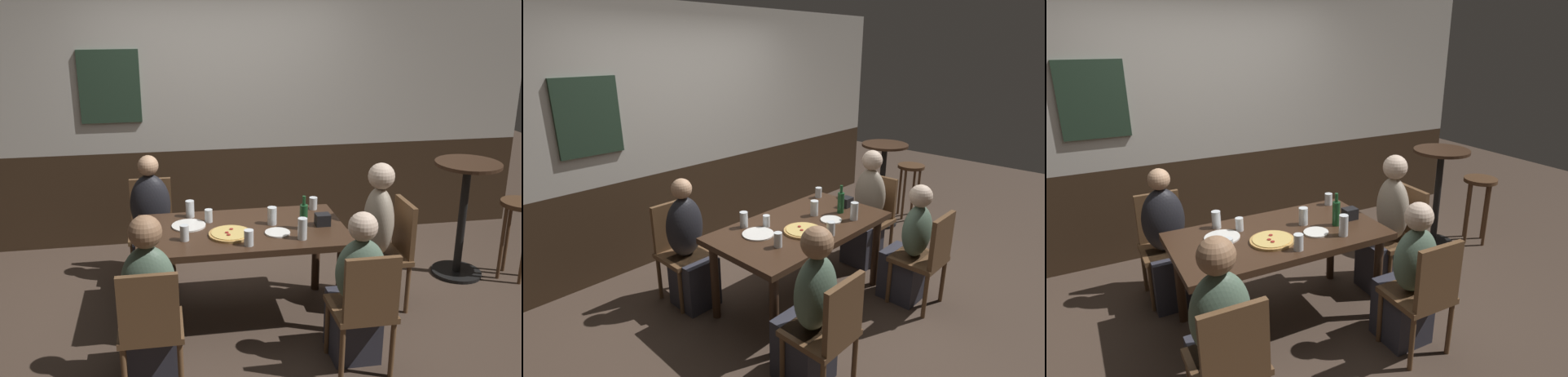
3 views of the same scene
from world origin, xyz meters
The scene contains 25 objects.
ground_plane centered at (0.00, 0.00, 0.00)m, with size 12.00×12.00×0.00m, color #423328.
wall_back centered at (-0.01, 1.65, 1.30)m, with size 6.40×0.13×2.60m.
dining_table centered at (0.00, 0.00, 0.65)m, with size 1.56×0.85×0.74m.
chair_right_near centered at (0.68, -0.84, 0.50)m, with size 0.40×0.40×0.88m.
chair_head_east centered at (1.19, 0.00, 0.50)m, with size 0.40×0.40×0.88m.
chair_left_near centered at (-0.68, -0.84, 0.50)m, with size 0.40×0.40×0.88m.
chair_left_far centered at (-0.68, 0.84, 0.50)m, with size 0.40×0.40×0.88m.
person_right_near centered at (0.68, -0.68, 0.46)m, with size 0.34×0.37×1.10m.
person_head_east centered at (1.03, 0.00, 0.51)m, with size 0.37×0.34×1.20m.
person_left_near centered at (-0.68, -0.68, 0.49)m, with size 0.34×0.37×1.16m.
person_left_far centered at (-0.68, 0.68, 0.48)m, with size 0.34×0.37×1.15m.
pizza centered at (-0.10, -0.11, 0.75)m, with size 0.32×0.32×0.03m.
beer_glass_tall centered at (-0.43, -0.15, 0.79)m, with size 0.06×0.06×0.12m.
tumbler_water centered at (0.40, -0.26, 0.81)m, with size 0.07×0.07×0.16m.
pint_glass_stout centered at (0.01, -0.31, 0.79)m, with size 0.07×0.07×0.12m.
beer_glass_half centered at (-0.23, 0.18, 0.78)m, with size 0.06×0.06×0.10m.
pint_glass_pale centered at (0.24, 0.05, 0.80)m, with size 0.07×0.07×0.14m.
highball_clear centered at (0.63, 0.32, 0.79)m, with size 0.07×0.07×0.10m.
pint_glass_amber centered at (-0.37, 0.31, 0.80)m, with size 0.07×0.07×0.13m.
beer_bottle_green centered at (0.45, -0.08, 0.84)m, with size 0.06×0.06×0.26m.
plate_white_large centered at (-0.39, 0.12, 0.75)m, with size 0.26×0.26×0.01m, color white.
plate_white_small centered at (0.25, -0.13, 0.75)m, with size 0.19×0.19×0.01m, color white.
condiment_caddy centered at (0.62, -0.03, 0.79)m, with size 0.11×0.09×0.09m, color black.
side_bar_table centered at (2.02, 0.41, 0.62)m, with size 0.56×0.56×1.05m.
bar_stool centered at (2.47, 0.26, 0.56)m, with size 0.34×0.34×0.72m.
Camera 2 is at (-2.48, -2.15, 2.18)m, focal length 28.80 mm.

